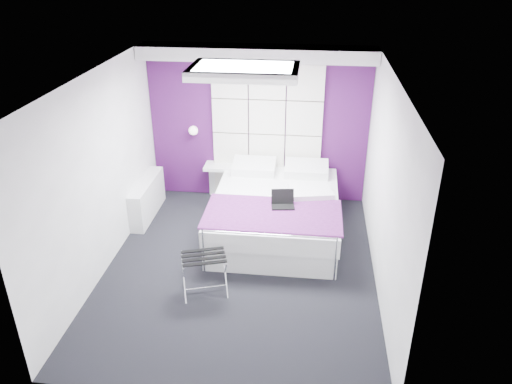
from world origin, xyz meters
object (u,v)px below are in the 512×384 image
nightstand (220,166)px  laptop (283,202)px  bed (276,212)px  wall_lamp (194,130)px  radiator (147,198)px  luggage_rack (205,274)px

nightstand → laptop: laptop is taller
bed → nightstand: 1.47m
bed → laptop: (0.12, -0.34, 0.36)m
nightstand → laptop: size_ratio=1.56×
wall_lamp → laptop: (1.57, -1.39, -0.52)m
bed → nightstand: size_ratio=4.59×
radiator → laptop: 2.34m
wall_lamp → laptop: bearing=-41.5°
wall_lamp → luggage_rack: 2.86m
wall_lamp → bed: size_ratio=0.07×
radiator → nightstand: 1.32m
radiator → nightstand: (1.06, 0.72, 0.31)m
nightstand → laptop: bearing=-49.5°
wall_lamp → bed: bearing=-36.0°
nightstand → laptop: 1.78m
bed → luggage_rack: bed is taller
wall_lamp → radiator: bearing=-130.1°
luggage_rack → laptop: laptop is taller
wall_lamp → bed: wall_lamp is taller
bed → nightstand: (-1.03, 1.01, 0.27)m
wall_lamp → radiator: 1.35m
wall_lamp → luggage_rack: wall_lamp is taller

